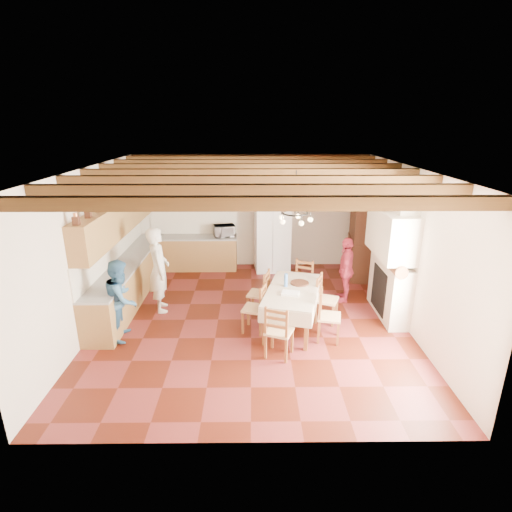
{
  "coord_description": "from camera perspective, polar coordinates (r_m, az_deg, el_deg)",
  "views": [
    {
      "loc": [
        0.02,
        -7.21,
        3.81
      ],
      "look_at": [
        0.1,
        0.3,
        1.25
      ],
      "focal_mm": 28.0,
      "sensor_mm": 36.0,
      "label": 1
    }
  ],
  "objects": [
    {
      "name": "fireplace",
      "position": [
        8.24,
        18.55,
        0.82
      ],
      "size": [
        0.56,
        1.6,
        2.8
      ],
      "primitive_type": null,
      "color": "beige",
      "rests_on": "ground"
    },
    {
      "name": "chair_right_near",
      "position": [
        7.36,
        10.45,
        -8.39
      ],
      "size": [
        0.48,
        0.5,
        0.96
      ],
      "primitive_type": null,
      "rotation": [
        0.0,
        0.0,
        1.35
      ],
      "color": "brown",
      "rests_on": "floor"
    },
    {
      "name": "backsplash_back",
      "position": [
        10.88,
        -8.91,
        4.72
      ],
      "size": [
        2.3,
        0.03,
        0.6
      ],
      "primitive_type": "cube",
      "color": "white",
      "rests_on": "ground"
    },
    {
      "name": "lower_cabinets_left",
      "position": [
        9.33,
        -17.55,
        -3.34
      ],
      "size": [
        0.6,
        4.3,
        0.86
      ],
      "primitive_type": "cube",
      "color": "brown",
      "rests_on": "ground"
    },
    {
      "name": "wall_back",
      "position": [
        10.72,
        -0.7,
        6.38
      ],
      "size": [
        6.0,
        0.02,
        3.0
      ],
      "primitive_type": "cube",
      "color": "beige",
      "rests_on": "ground"
    },
    {
      "name": "chair_left_near",
      "position": [
        7.54,
        -0.26,
        -7.38
      ],
      "size": [
        0.5,
        0.52,
        0.96
      ],
      "primitive_type": null,
      "rotation": [
        0.0,
        0.0,
        -1.86
      ],
      "color": "brown",
      "rests_on": "floor"
    },
    {
      "name": "wall_left",
      "position": [
        8.15,
        -22.4,
        0.91
      ],
      "size": [
        0.02,
        6.5,
        3.0
      ],
      "primitive_type": "cube",
      "color": "beige",
      "rests_on": "ground"
    },
    {
      "name": "dining_table",
      "position": [
        7.63,
        5.22,
        -5.3
      ],
      "size": [
        1.32,
        1.95,
        0.78
      ],
      "rotation": [
        0.0,
        0.0,
        -0.24
      ],
      "color": "beige",
      "rests_on": "floor"
    },
    {
      "name": "ceiling_beams",
      "position": [
        7.26,
        -0.78,
        11.71
      ],
      "size": [
        6.0,
        6.3,
        0.16
      ],
      "primitive_type": null,
      "color": "#3B2511",
      "rests_on": "ground"
    },
    {
      "name": "refrigerator",
      "position": [
        10.51,
        2.31,
        2.68
      ],
      "size": [
        0.96,
        0.81,
        1.78
      ],
      "primitive_type": "cube",
      "rotation": [
        0.0,
        0.0,
        0.1
      ],
      "color": "white",
      "rests_on": "floor"
    },
    {
      "name": "microwave",
      "position": [
        10.55,
        -4.54,
        3.61
      ],
      "size": [
        0.62,
        0.49,
        0.3
      ],
      "primitive_type": "imported",
      "rotation": [
        0.0,
        0.0,
        0.25
      ],
      "color": "silver",
      "rests_on": "countertop_back"
    },
    {
      "name": "person_woman_blue",
      "position": [
        7.63,
        -18.65,
        -5.89
      ],
      "size": [
        0.61,
        0.76,
        1.5
      ],
      "primitive_type": "imported",
      "rotation": [
        0.0,
        0.0,
        1.63
      ],
      "color": "#336288",
      "rests_on": "floor"
    },
    {
      "name": "wall_picture",
      "position": [
        10.73,
        7.69,
        8.14
      ],
      "size": [
        0.34,
        0.03,
        0.42
      ],
      "primitive_type": "cube",
      "color": "black",
      "rests_on": "ground"
    },
    {
      "name": "person_woman_red",
      "position": [
        8.92,
        12.72,
        -1.89
      ],
      "size": [
        0.57,
        0.91,
        1.45
      ],
      "primitive_type": "imported",
      "rotation": [
        0.0,
        0.0,
        -1.84
      ],
      "color": "#BC2F46",
      "rests_on": "floor"
    },
    {
      "name": "chair_left_far",
      "position": [
        8.14,
        0.34,
        -5.3
      ],
      "size": [
        0.51,
        0.52,
        0.96
      ],
      "primitive_type": null,
      "rotation": [
        0.0,
        0.0,
        -1.87
      ],
      "color": "brown",
      "rests_on": "floor"
    },
    {
      "name": "chandelier",
      "position": [
        7.14,
        5.58,
        6.13
      ],
      "size": [
        0.47,
        0.47,
        0.03
      ],
      "primitive_type": "torus",
      "color": "black",
      "rests_on": "ground"
    },
    {
      "name": "lower_cabinets_back",
      "position": [
        10.82,
        -8.92,
        0.39
      ],
      "size": [
        2.3,
        0.6,
        0.86
      ],
      "primitive_type": "cube",
      "color": "brown",
      "rests_on": "ground"
    },
    {
      "name": "person_man",
      "position": [
        8.44,
        -13.71,
        -1.92
      ],
      "size": [
        0.58,
        0.74,
        1.79
      ],
      "primitive_type": "imported",
      "rotation": [
        0.0,
        0.0,
        1.83
      ],
      "color": "silver",
      "rests_on": "floor"
    },
    {
      "name": "countertop_back",
      "position": [
        10.69,
        -9.04,
        2.68
      ],
      "size": [
        2.34,
        0.62,
        0.04
      ],
      "primitive_type": "cube",
      "color": "gray",
      "rests_on": "lower_cabinets_back"
    },
    {
      "name": "backsplash_left",
      "position": [
        9.17,
        -19.72,
        1.15
      ],
      "size": [
        0.03,
        4.3,
        0.6
      ],
      "primitive_type": "cube",
      "color": "white",
      "rests_on": "ground"
    },
    {
      "name": "hutch",
      "position": [
        10.33,
        14.77,
        3.07
      ],
      "size": [
        0.67,
        1.28,
        2.23
      ],
      "primitive_type": null,
      "rotation": [
        0.0,
        0.0,
        -0.13
      ],
      "color": "#381A0F",
      "rests_on": "floor"
    },
    {
      "name": "chair_end_far",
      "position": [
        8.67,
        6.54,
        -3.89
      ],
      "size": [
        0.55,
        0.54,
        0.96
      ],
      "primitive_type": null,
      "rotation": [
        0.0,
        0.0,
        -0.44
      ],
      "color": "brown",
      "rests_on": "floor"
    },
    {
      "name": "floor",
      "position": [
        8.16,
        -0.69,
        -9.1
      ],
      "size": [
        6.0,
        6.5,
        0.02
      ],
      "primitive_type": "cube",
      "color": "#45140A",
      "rests_on": "ground"
    },
    {
      "name": "chair_right_far",
      "position": [
        8.01,
        10.1,
        -6.06
      ],
      "size": [
        0.53,
        0.54,
        0.96
      ],
      "primitive_type": null,
      "rotation": [
        0.0,
        0.0,
        1.18
      ],
      "color": "brown",
      "rests_on": "floor"
    },
    {
      "name": "chair_end_near",
      "position": [
        6.79,
        3.33,
        -10.55
      ],
      "size": [
        0.54,
        0.53,
        0.96
      ],
      "primitive_type": null,
      "rotation": [
        0.0,
        0.0,
        2.75
      ],
      "color": "brown",
      "rests_on": "floor"
    },
    {
      "name": "upper_cabinets",
      "position": [
        8.95,
        -19.2,
        5.13
      ],
      "size": [
        0.35,
        4.2,
        0.7
      ],
      "primitive_type": "cube",
      "color": "brown",
      "rests_on": "ground"
    },
    {
      "name": "fridge_vase",
      "position": [
        10.26,
        1.59,
        8.3
      ],
      "size": [
        0.38,
        0.38,
        0.32
      ],
      "primitive_type": "imported",
      "rotation": [
        0.0,
        0.0,
        0.29
      ],
      "color": "#381A0F",
      "rests_on": "refrigerator"
    },
    {
      "name": "ceiling",
      "position": [
        7.25,
        -0.79,
        12.5
      ],
      "size": [
        6.0,
        6.5,
        0.02
      ],
      "primitive_type": "cube",
      "color": "white",
      "rests_on": "ground"
    },
    {
      "name": "countertop_left",
      "position": [
        9.17,
        -17.82,
        -0.73
      ],
      "size": [
        0.62,
        4.3,
        0.04
      ],
      "primitive_type": "cube",
      "color": "gray",
      "rests_on": "lower_cabinets_left"
    },
    {
      "name": "wall_right",
      "position": [
        8.13,
        20.99,
        1.05
      ],
      "size": [
        0.02,
        6.5,
        3.0
      ],
      "primitive_type": "cube",
      "color": "beige",
      "rests_on": "ground"
    },
    {
      "name": "wall_front",
      "position": [
        4.57,
        -0.82,
        -11.51
      ],
      "size": [
        6.0,
        0.02,
        3.0
      ],
      "primitive_type": "cube",
      "color": "beige",
      "rests_on": "ground"
    }
  ]
}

